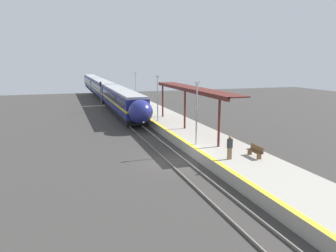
{
  "coord_description": "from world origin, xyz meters",
  "views": [
    {
      "loc": [
        -8.36,
        -23.65,
        7.9
      ],
      "look_at": [
        0.57,
        3.71,
        2.14
      ],
      "focal_mm": 35.0,
      "sensor_mm": 36.0,
      "label": 1
    }
  ],
  "objects_px": {
    "lamppost_near": "(197,109)",
    "lamppost_far": "(136,87)",
    "person_waiting": "(230,147)",
    "platform_bench": "(255,151)",
    "train": "(103,89)",
    "railway_signal": "(101,94)",
    "lamppost_mid": "(158,95)"
  },
  "relations": [
    {
      "from": "train",
      "to": "lamppost_mid",
      "type": "height_order",
      "value": "lamppost_mid"
    },
    {
      "from": "platform_bench",
      "to": "person_waiting",
      "type": "bearing_deg",
      "value": 177.2
    },
    {
      "from": "lamppost_near",
      "to": "lamppost_far",
      "type": "height_order",
      "value": "same"
    },
    {
      "from": "lamppost_far",
      "to": "train",
      "type": "bearing_deg",
      "value": 96.41
    },
    {
      "from": "train",
      "to": "railway_signal",
      "type": "distance_m",
      "value": 18.02
    },
    {
      "from": "lamppost_mid",
      "to": "lamppost_far",
      "type": "bearing_deg",
      "value": 90.0
    },
    {
      "from": "train",
      "to": "lamppost_near",
      "type": "xyz_separation_m",
      "value": [
        2.32,
        -43.96,
        1.79
      ]
    },
    {
      "from": "train",
      "to": "lamppost_far",
      "type": "distance_m",
      "value": 20.88
    },
    {
      "from": "train",
      "to": "lamppost_far",
      "type": "bearing_deg",
      "value": -83.59
    },
    {
      "from": "platform_bench",
      "to": "lamppost_near",
      "type": "xyz_separation_m",
      "value": [
        -2.72,
        4.82,
        2.6
      ]
    },
    {
      "from": "train",
      "to": "lamppost_near",
      "type": "height_order",
      "value": "lamppost_near"
    },
    {
      "from": "person_waiting",
      "to": "railway_signal",
      "type": "relative_size",
      "value": 0.37
    },
    {
      "from": "platform_bench",
      "to": "train",
      "type": "bearing_deg",
      "value": 95.9
    },
    {
      "from": "lamppost_far",
      "to": "lamppost_mid",
      "type": "bearing_deg",
      "value": -90.0
    },
    {
      "from": "person_waiting",
      "to": "railway_signal",
      "type": "height_order",
      "value": "railway_signal"
    },
    {
      "from": "lamppost_far",
      "to": "platform_bench",
      "type": "bearing_deg",
      "value": -84.47
    },
    {
      "from": "platform_bench",
      "to": "lamppost_mid",
      "type": "distance_m",
      "value": 16.89
    },
    {
      "from": "train",
      "to": "railway_signal",
      "type": "relative_size",
      "value": 14.78
    },
    {
      "from": "railway_signal",
      "to": "lamppost_mid",
      "type": "relative_size",
      "value": 0.88
    },
    {
      "from": "railway_signal",
      "to": "lamppost_mid",
      "type": "bearing_deg",
      "value": -71.39
    },
    {
      "from": "platform_bench",
      "to": "person_waiting",
      "type": "xyz_separation_m",
      "value": [
        -2.1,
        0.1,
        0.43
      ]
    },
    {
      "from": "train",
      "to": "platform_bench",
      "type": "relative_size",
      "value": 42.64
    },
    {
      "from": "person_waiting",
      "to": "lamppost_near",
      "type": "bearing_deg",
      "value": 97.52
    },
    {
      "from": "railway_signal",
      "to": "lamppost_far",
      "type": "bearing_deg",
      "value": -30.27
    },
    {
      "from": "railway_signal",
      "to": "lamppost_far",
      "type": "relative_size",
      "value": 0.88
    },
    {
      "from": "person_waiting",
      "to": "lamppost_near",
      "type": "relative_size",
      "value": 0.32
    },
    {
      "from": "train",
      "to": "lamppost_far",
      "type": "xyz_separation_m",
      "value": [
        2.32,
        -20.67,
        1.79
      ]
    },
    {
      "from": "person_waiting",
      "to": "lamppost_far",
      "type": "xyz_separation_m",
      "value": [
        -0.62,
        28.01,
        2.17
      ]
    },
    {
      "from": "platform_bench",
      "to": "railway_signal",
      "type": "bearing_deg",
      "value": 103.8
    },
    {
      "from": "lamppost_near",
      "to": "lamppost_mid",
      "type": "height_order",
      "value": "same"
    },
    {
      "from": "train",
      "to": "lamppost_mid",
      "type": "distance_m",
      "value": 32.45
    },
    {
      "from": "train",
      "to": "person_waiting",
      "type": "xyz_separation_m",
      "value": [
        2.95,
        -48.68,
        -0.38
      ]
    }
  ]
}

